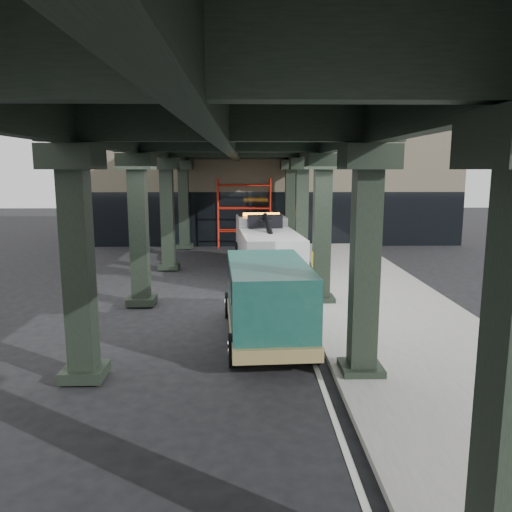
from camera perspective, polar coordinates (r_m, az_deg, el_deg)
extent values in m
plane|color=black|center=(14.96, -1.49, -7.64)|extent=(90.00, 90.00, 0.00)
cube|color=gray|center=(17.43, 13.56, -5.13)|extent=(5.00, 40.00, 0.15)
cube|color=silver|center=(16.95, 4.32, -5.53)|extent=(0.12, 38.00, 0.01)
cube|color=black|center=(10.76, 12.32, -1.08)|extent=(0.55, 0.55, 5.00)
cube|color=black|center=(10.57, 12.78, 10.98)|extent=(1.10, 1.10, 0.50)
cube|color=black|center=(11.42, 11.89, -12.59)|extent=(0.90, 0.90, 0.24)
cube|color=black|center=(16.58, 7.53, 2.85)|extent=(0.55, 0.55, 5.00)
cube|color=black|center=(16.46, 7.71, 10.65)|extent=(1.10, 1.10, 0.50)
cube|color=black|center=(17.02, 7.36, -4.92)|extent=(0.90, 0.90, 0.24)
cube|color=black|center=(22.50, 5.24, 4.72)|extent=(0.55, 0.55, 5.00)
cube|color=black|center=(22.41, 5.33, 10.46)|extent=(1.10, 1.10, 0.50)
cube|color=black|center=(22.82, 5.15, -1.09)|extent=(0.90, 0.90, 0.24)
cube|color=black|center=(28.45, 3.90, 5.81)|extent=(0.55, 0.55, 5.00)
cube|color=black|center=(28.38, 3.95, 10.35)|extent=(1.10, 1.10, 0.50)
cube|color=black|center=(28.71, 3.84, 1.19)|extent=(0.90, 0.90, 0.24)
cube|color=black|center=(11.03, -19.63, -1.16)|extent=(0.55, 0.55, 5.00)
cube|color=black|center=(10.85, -20.32, 10.59)|extent=(1.10, 1.10, 0.50)
cube|color=black|center=(11.67, -18.95, -12.41)|extent=(0.90, 0.90, 0.24)
cube|color=black|center=(16.76, -13.22, 2.75)|extent=(0.55, 0.55, 5.00)
cube|color=black|center=(16.64, -13.53, 10.46)|extent=(1.10, 1.10, 0.50)
cube|color=black|center=(17.19, -12.91, -4.94)|extent=(0.90, 0.90, 0.24)
cube|color=black|center=(22.63, -10.09, 4.64)|extent=(0.55, 0.55, 5.00)
cube|color=black|center=(22.54, -10.26, 10.35)|extent=(1.10, 1.10, 0.50)
cube|color=black|center=(22.95, -9.92, -1.13)|extent=(0.90, 0.90, 0.24)
cube|color=black|center=(28.55, -8.25, 5.75)|extent=(0.55, 0.55, 5.00)
cube|color=black|center=(28.48, -8.36, 10.27)|extent=(1.10, 1.10, 0.50)
cube|color=black|center=(28.81, -8.13, 1.14)|extent=(0.90, 0.90, 0.24)
cube|color=black|center=(16.49, 7.78, 13.43)|extent=(0.35, 32.00, 1.10)
cube|color=black|center=(16.67, -13.64, 13.21)|extent=(0.35, 32.00, 1.10)
cube|color=black|center=(16.31, -2.99, 13.54)|extent=(0.35, 32.00, 1.10)
cube|color=black|center=(16.37, -3.02, 15.99)|extent=(7.40, 32.00, 0.30)
cube|color=#C6B793|center=(34.32, 2.03, 9.02)|extent=(22.00, 10.00, 8.00)
cylinder|color=red|center=(29.32, -4.31, 4.95)|extent=(0.08, 0.08, 4.00)
cylinder|color=red|center=(28.52, -4.39, 4.81)|extent=(0.08, 0.08, 4.00)
cylinder|color=red|center=(29.31, 1.58, 4.97)|extent=(0.08, 0.08, 4.00)
cylinder|color=red|center=(28.51, 1.66, 4.83)|extent=(0.08, 0.08, 4.00)
cylinder|color=red|center=(29.38, -1.36, 3.02)|extent=(3.00, 0.08, 0.08)
cylinder|color=red|center=(29.25, -1.37, 5.55)|extent=(3.00, 0.08, 0.08)
cylinder|color=red|center=(29.18, -1.38, 8.10)|extent=(3.00, 0.08, 0.08)
cube|color=black|center=(21.51, 1.25, -0.41)|extent=(1.50, 7.16, 0.24)
cube|color=silver|center=(23.77, 0.56, 2.54)|extent=(2.40, 2.44, 1.71)
cube|color=silver|center=(24.81, 0.31, 1.75)|extent=(2.27, 0.84, 0.85)
cube|color=black|center=(23.94, 0.50, 3.74)|extent=(2.18, 1.39, 0.81)
cube|color=silver|center=(20.34, 1.63, 0.75)|extent=(2.64, 4.91, 1.33)
cube|color=orange|center=(23.48, 0.61, 4.78)|extent=(1.72, 0.40, 0.15)
cube|color=black|center=(22.09, 1.02, 3.96)|extent=(1.56, 0.69, 0.57)
cylinder|color=black|center=(20.43, 1.57, 2.81)|extent=(0.49, 3.32, 1.27)
cube|color=black|center=(18.18, 2.58, -3.40)|extent=(0.39, 1.35, 0.17)
cube|color=black|center=(17.55, 2.89, -4.05)|extent=(1.53, 0.36, 0.17)
cylinder|color=black|center=(24.10, -1.98, 0.36)|extent=(0.41, 1.07, 1.04)
cylinder|color=silver|center=(24.10, -1.98, 0.36)|extent=(0.41, 0.60, 0.57)
cylinder|color=black|center=(24.32, 2.93, 0.44)|extent=(0.41, 1.07, 1.04)
cylinder|color=silver|center=(24.32, 2.93, 0.44)|extent=(0.41, 0.60, 0.57)
cylinder|color=black|center=(21.02, -1.43, -1.05)|extent=(0.41, 1.07, 1.04)
cylinder|color=silver|center=(21.02, -1.43, -1.05)|extent=(0.41, 0.60, 0.57)
cylinder|color=black|center=(21.27, 4.18, -0.94)|extent=(0.41, 1.07, 1.04)
cylinder|color=silver|center=(21.27, 4.18, -0.94)|extent=(0.41, 0.60, 0.57)
cylinder|color=black|center=(19.82, -1.17, -1.72)|extent=(0.41, 1.07, 1.04)
cylinder|color=silver|center=(19.82, -1.17, -1.72)|extent=(0.41, 0.60, 0.57)
cylinder|color=black|center=(20.08, 4.78, -1.59)|extent=(0.41, 1.07, 1.04)
cylinder|color=silver|center=(20.08, 4.78, -1.59)|extent=(0.41, 0.60, 0.57)
cube|color=#13463D|center=(15.40, 0.39, -3.71)|extent=(1.97, 1.14, 0.84)
cube|color=#13463D|center=(12.84, 1.39, -4.77)|extent=(2.20, 4.30, 1.81)
cube|color=olive|center=(13.40, 1.21, -7.45)|extent=(2.30, 5.32, 0.33)
cube|color=black|center=(14.88, 0.52, -1.26)|extent=(1.84, 0.51, 0.78)
cube|color=black|center=(13.00, 1.27, -2.48)|extent=(2.18, 3.46, 0.51)
cube|color=silver|center=(15.97, 0.23, -4.60)|extent=(1.86, 0.22, 0.28)
cylinder|color=black|center=(15.43, -3.06, -5.59)|extent=(0.31, 0.80, 0.78)
cylinder|color=silver|center=(15.43, -3.06, -5.59)|extent=(0.32, 0.45, 0.43)
cylinder|color=black|center=(15.59, 3.83, -5.44)|extent=(0.31, 0.80, 0.78)
cylinder|color=silver|center=(15.59, 3.83, -5.44)|extent=(0.32, 0.45, 0.43)
cylinder|color=black|center=(11.71, -2.52, -10.69)|extent=(0.31, 0.80, 0.78)
cylinder|color=silver|center=(11.71, -2.52, -10.69)|extent=(0.32, 0.45, 0.43)
cylinder|color=black|center=(11.92, 6.61, -10.37)|extent=(0.31, 0.80, 0.78)
cylinder|color=silver|center=(11.92, 6.61, -10.37)|extent=(0.32, 0.45, 0.43)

